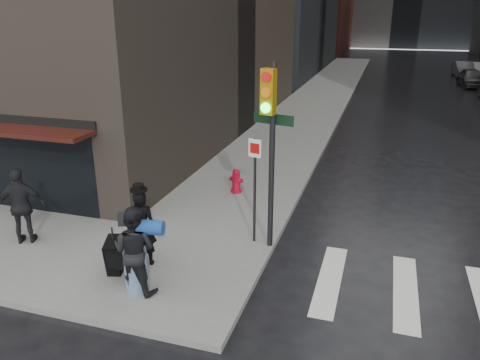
{
  "coord_description": "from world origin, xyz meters",
  "views": [
    {
      "loc": [
        4.28,
        -8.2,
        5.61
      ],
      "look_at": [
        0.73,
        3.17,
        1.3
      ],
      "focal_mm": 35.0,
      "sensor_mm": 36.0,
      "label": 1
    }
  ],
  "objects_px": {
    "man_greycoat": "(22,206)",
    "man_jeans": "(134,250)",
    "fire_hydrant": "(236,182)",
    "parked_car_5": "(463,69)",
    "parked_car_4": "(472,78)",
    "man_overcoat": "(136,232)",
    "traffic_light": "(269,134)"
  },
  "relations": [
    {
      "from": "fire_hydrant",
      "to": "parked_car_5",
      "type": "xyz_separation_m",
      "value": [
        10.68,
        33.8,
        0.18
      ]
    },
    {
      "from": "traffic_light",
      "to": "parked_car_4",
      "type": "bearing_deg",
      "value": 87.8
    },
    {
      "from": "man_greycoat",
      "to": "traffic_light",
      "type": "distance_m",
      "value": 6.28
    },
    {
      "from": "man_greycoat",
      "to": "fire_hydrant",
      "type": "relative_size",
      "value": 2.5
    },
    {
      "from": "man_overcoat",
      "to": "traffic_light",
      "type": "xyz_separation_m",
      "value": [
        2.57,
        1.75,
        2.03
      ]
    },
    {
      "from": "man_greycoat",
      "to": "parked_car_5",
      "type": "height_order",
      "value": "man_greycoat"
    },
    {
      "from": "man_greycoat",
      "to": "man_jeans",
      "type": "bearing_deg",
      "value": 138.8
    },
    {
      "from": "fire_hydrant",
      "to": "parked_car_5",
      "type": "height_order",
      "value": "parked_car_5"
    },
    {
      "from": "man_jeans",
      "to": "man_greycoat",
      "type": "xyz_separation_m",
      "value": [
        -3.71,
        1.11,
        0.03
      ]
    },
    {
      "from": "man_greycoat",
      "to": "parked_car_5",
      "type": "bearing_deg",
      "value": -135.35
    },
    {
      "from": "parked_car_5",
      "to": "man_overcoat",
      "type": "bearing_deg",
      "value": -109.04
    },
    {
      "from": "parked_car_4",
      "to": "parked_car_5",
      "type": "distance_m",
      "value": 6.26
    },
    {
      "from": "fire_hydrant",
      "to": "parked_car_4",
      "type": "distance_m",
      "value": 29.48
    },
    {
      "from": "fire_hydrant",
      "to": "parked_car_4",
      "type": "xyz_separation_m",
      "value": [
        10.52,
        27.54,
        0.2
      ]
    },
    {
      "from": "traffic_light",
      "to": "parked_car_4",
      "type": "relative_size",
      "value": 1.08
    },
    {
      "from": "man_greycoat",
      "to": "traffic_light",
      "type": "height_order",
      "value": "traffic_light"
    },
    {
      "from": "man_jeans",
      "to": "parked_car_5",
      "type": "distance_m",
      "value": 41.19
    },
    {
      "from": "man_greycoat",
      "to": "parked_car_4",
      "type": "relative_size",
      "value": 0.48
    },
    {
      "from": "fire_hydrant",
      "to": "parked_car_5",
      "type": "relative_size",
      "value": 0.19
    },
    {
      "from": "traffic_light",
      "to": "fire_hydrant",
      "type": "bearing_deg",
      "value": 132.88
    },
    {
      "from": "man_jeans",
      "to": "traffic_light",
      "type": "height_order",
      "value": "traffic_light"
    },
    {
      "from": "man_overcoat",
      "to": "parked_car_4",
      "type": "distance_m",
      "value": 34.44
    },
    {
      "from": "man_greycoat",
      "to": "parked_car_5",
      "type": "relative_size",
      "value": 0.47
    },
    {
      "from": "man_jeans",
      "to": "parked_car_4",
      "type": "bearing_deg",
      "value": -106.93
    },
    {
      "from": "fire_hydrant",
      "to": "man_overcoat",
      "type": "bearing_deg",
      "value": -98.38
    },
    {
      "from": "traffic_light",
      "to": "parked_car_4",
      "type": "xyz_separation_m",
      "value": [
        8.7,
        30.8,
        -2.31
      ]
    },
    {
      "from": "man_overcoat",
      "to": "parked_car_4",
      "type": "bearing_deg",
      "value": -124.85
    },
    {
      "from": "traffic_light",
      "to": "man_jeans",
      "type": "bearing_deg",
      "value": -114.43
    },
    {
      "from": "man_jeans",
      "to": "man_greycoat",
      "type": "distance_m",
      "value": 3.87
    },
    {
      "from": "man_overcoat",
      "to": "man_greycoat",
      "type": "height_order",
      "value": "man_greycoat"
    },
    {
      "from": "man_overcoat",
      "to": "fire_hydrant",
      "type": "xyz_separation_m",
      "value": [
        0.74,
        5.0,
        -0.48
      ]
    },
    {
      "from": "man_jeans",
      "to": "parked_car_4",
      "type": "distance_m",
      "value": 35.15
    }
  ]
}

